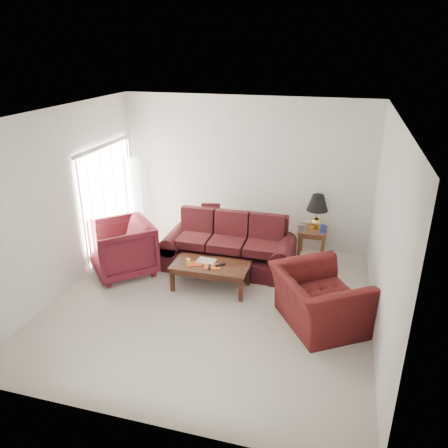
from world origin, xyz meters
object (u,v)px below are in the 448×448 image
end_table (312,243)px  armchair_left (122,248)px  floor_lamp (136,197)px  coffee_table (211,276)px  armchair_right (318,299)px  sofa (228,244)px

end_table → armchair_left: bearing=-154.2°
floor_lamp → coffee_table: bearing=-38.5°
end_table → armchair_left: (-3.25, -1.57, 0.19)m
armchair_right → coffee_table: 1.92m
sofa → armchair_left: (-1.80, -0.68, -0.00)m
end_table → armchair_left: armchair_left is taller
end_table → floor_lamp: floor_lamp is taller
armchair_left → armchair_right: armchair_left is taller
sofa → floor_lamp: bearing=156.1°
armchair_left → floor_lamp: bearing=153.3°
end_table → armchair_right: 2.26m
floor_lamp → armchair_right: (4.01, -2.29, -0.45)m
end_table → coffee_table: end_table is taller
floor_lamp → armchair_left: 1.73m
end_table → armchair_right: armchair_right is taller
floor_lamp → coffee_table: floor_lamp is taller
armchair_left → coffee_table: armchair_left is taller
floor_lamp → armchair_right: floor_lamp is taller
armchair_left → armchair_right: size_ratio=0.82×
floor_lamp → sofa: bearing=-22.5°
coffee_table → floor_lamp: bearing=124.0°
armchair_right → coffee_table: bearing=40.1°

